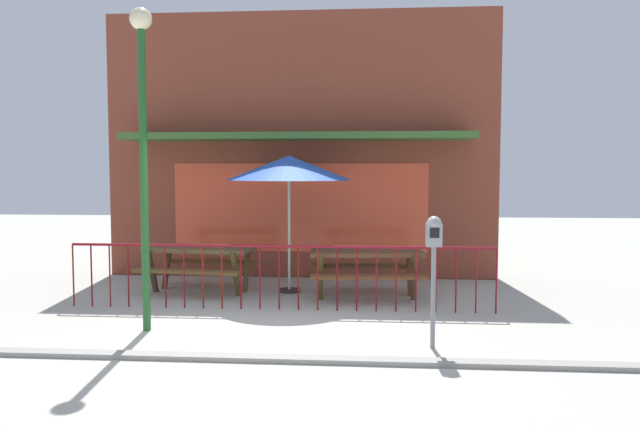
# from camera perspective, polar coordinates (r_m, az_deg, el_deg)

# --- Properties ---
(ground) EXTENTS (40.00, 40.00, 0.00)m
(ground) POSITION_cam_1_polar(r_m,az_deg,el_deg) (7.62, -5.69, -11.75)
(ground) COLOR #B0B0A3
(pub_storefront) EXTENTS (7.52, 1.48, 5.08)m
(pub_storefront) POSITION_cam_1_polar(r_m,az_deg,el_deg) (12.00, -1.78, 6.24)
(pub_storefront) COLOR #4F2512
(pub_storefront) RESTS_ON ground
(patio_fence_front) EXTENTS (6.34, 0.04, 0.97)m
(patio_fence_front) POSITION_cam_1_polar(r_m,az_deg,el_deg) (9.12, -3.83, -4.85)
(patio_fence_front) COLOR maroon
(patio_fence_front) RESTS_ON ground
(picnic_table_left) EXTENTS (1.96, 1.58, 0.79)m
(picnic_table_left) POSITION_cam_1_polar(r_m,az_deg,el_deg) (10.62, -11.10, -3.92)
(picnic_table_left) COLOR brown
(picnic_table_left) RESTS_ON ground
(picnic_table_right) EXTENTS (1.90, 1.50, 0.79)m
(picnic_table_right) POSITION_cam_1_polar(r_m,az_deg,el_deg) (9.97, 4.33, -4.37)
(picnic_table_right) COLOR brown
(picnic_table_right) RESTS_ON ground
(patio_umbrella) EXTENTS (2.11, 2.11, 2.32)m
(patio_umbrella) POSITION_cam_1_polar(r_m,az_deg,el_deg) (10.33, -2.90, 4.21)
(patio_umbrella) COLOR #262524
(patio_umbrella) RESTS_ON ground
(parking_meter_near) EXTENTS (0.18, 0.17, 1.54)m
(parking_meter_near) POSITION_cam_1_polar(r_m,az_deg,el_deg) (7.22, 10.52, -3.01)
(parking_meter_near) COLOR slate
(parking_meter_near) RESTS_ON ground
(street_lamp) EXTENTS (0.28, 0.28, 4.10)m
(street_lamp) POSITION_cam_1_polar(r_m,az_deg,el_deg) (8.15, -16.12, 8.05)
(street_lamp) COLOR #1E5323
(street_lamp) RESTS_ON ground
(curb_edge) EXTENTS (10.53, 0.20, 0.11)m
(curb_edge) POSITION_cam_1_polar(r_m,az_deg,el_deg) (6.92, -6.80, -13.40)
(curb_edge) COLOR gray
(curb_edge) RESTS_ON ground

